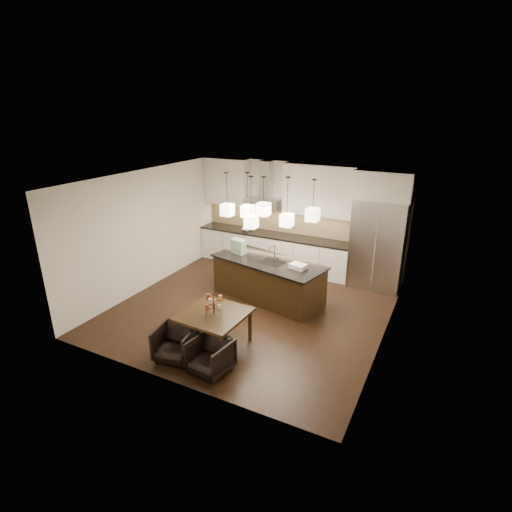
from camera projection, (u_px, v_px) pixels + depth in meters
The scene contains 37 objects.
floor at pixel (252, 309), 8.66m from camera, with size 5.50×5.50×0.02m, color black.
ceiling at pixel (251, 179), 7.66m from camera, with size 5.50×5.50×0.02m, color white.
wall_back at pixel (300, 216), 10.46m from camera, with size 5.50×0.02×2.80m, color silver.
wall_front at pixel (165, 303), 5.86m from camera, with size 5.50×0.02×2.80m, color silver.
wall_left at pixel (147, 230), 9.33m from camera, with size 0.02×5.50×2.80m, color silver.
wall_right at pixel (391, 271), 6.99m from camera, with size 0.02×5.50×2.80m, color silver.
refrigerator at pixel (378, 244), 9.37m from camera, with size 1.20×0.72×2.15m, color #B7B7BA.
fridge_panel at pixel (384, 185), 8.87m from camera, with size 1.26×0.72×0.65m, color silver.
lower_cabinets at pixel (273, 251), 10.79m from camera, with size 4.21×0.62×0.88m, color silver.
countertop at pixel (273, 235), 10.63m from camera, with size 4.21×0.66×0.04m, color black.
backsplash at pixel (278, 220), 10.76m from camera, with size 4.21×0.02×0.63m, color #CFBB88.
upper_cab_left at pixel (227, 182), 10.92m from camera, with size 1.25×0.35×1.25m, color silver.
upper_cab_right at pixel (320, 190), 9.80m from camera, with size 1.86×0.35×1.25m, color silver.
hood_canopy at pixel (264, 203), 10.51m from camera, with size 0.90×0.52×0.24m, color #B7B7BA.
hood_chimney at pixel (266, 180), 10.39m from camera, with size 0.30×0.28×0.96m, color #B7B7BA.
fruit_bowl at pixel (247, 230), 10.90m from camera, with size 0.26×0.26×0.06m, color silver.
island_body at pixel (268, 280), 9.00m from camera, with size 2.47×0.99×0.87m, color black.
island_top at pixel (268, 261), 8.84m from camera, with size 2.55×1.07×0.04m, color black.
faucet at pixel (275, 252), 8.78m from camera, with size 0.10×0.24×0.38m, color silver, non-canonical shape.
tote_bag at pixel (238, 246), 9.21m from camera, with size 0.34×0.18×0.34m, color #215634.
food_container at pixel (298, 266), 8.39m from camera, with size 0.34×0.24×0.10m, color silver.
dining_table at pixel (215, 329), 7.22m from camera, with size 1.10×1.10×0.66m, color black, non-canonical shape.
candelabra at pixel (213, 303), 7.03m from camera, with size 0.32×0.32×0.39m, color black, non-canonical shape.
candle_a at pixel (219, 307), 6.99m from camera, with size 0.07×0.07×0.09m, color #DCB78A.
candle_b at pixel (214, 302), 7.16m from camera, with size 0.07×0.07×0.09m, color #C97636.
candle_c at pixel (207, 307), 6.99m from camera, with size 0.07×0.07×0.09m, color maroon.
candle_d at pixel (220, 298), 7.01m from camera, with size 0.07×0.07×0.09m, color #C97636.
candle_e at pixel (209, 296), 7.06m from camera, with size 0.07×0.07×0.09m, color maroon.
candle_f at pixel (210, 301), 6.89m from camera, with size 0.07×0.07×0.09m, color #DCB78A.
armchair_left at pixel (175, 343), 6.85m from camera, with size 0.64×0.65×0.60m, color black.
armchair_right at pixel (210, 356), 6.52m from camera, with size 0.62×0.64×0.58m, color black.
pendant_a at pixel (227, 210), 8.75m from camera, with size 0.24×0.24×0.26m, color #FAF0C9.
pendant_b at pixel (248, 211), 8.79m from camera, with size 0.24×0.24×0.26m, color #FAF0C9.
pendant_c at pixel (263, 209), 8.20m from camera, with size 0.24×0.24×0.26m, color #FAF0C9.
pendant_d at pixel (287, 220), 8.25m from camera, with size 0.24×0.24×0.26m, color #FAF0C9.
pendant_e at pixel (313, 215), 7.91m from camera, with size 0.24×0.24×0.26m, color #FAF0C9.
pendant_f at pixel (251, 222), 8.34m from camera, with size 0.24×0.24×0.26m, color #FAF0C9.
Camera 1 is at (3.58, -6.82, 4.12)m, focal length 28.00 mm.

